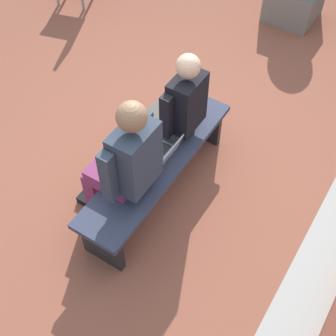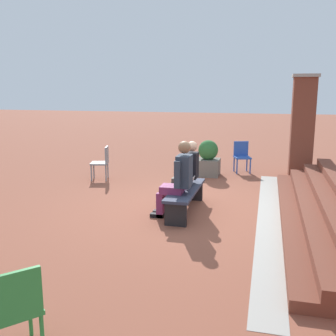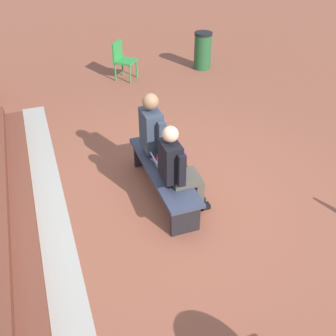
{
  "view_description": "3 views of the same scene",
  "coord_description": "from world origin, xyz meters",
  "px_view_note": "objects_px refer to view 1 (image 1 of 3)",
  "views": [
    {
      "loc": [
        2.33,
        1.41,
        3.45
      ],
      "look_at": [
        0.57,
        0.3,
        0.86
      ],
      "focal_mm": 50.0,
      "sensor_mm": 36.0,
      "label": 1
    },
    {
      "loc": [
        7.15,
        1.41,
        2.26
      ],
      "look_at": [
        -0.02,
        -0.41,
        0.76
      ],
      "focal_mm": 42.0,
      "sensor_mm": 36.0,
      "label": 2
    },
    {
      "loc": [
        -3.82,
        1.41,
        3.43
      ],
      "look_at": [
        -0.13,
        0.07,
        0.72
      ],
      "focal_mm": 42.0,
      "sensor_mm": 36.0,
      "label": 3
    }
  ],
  "objects_px": {
    "bench": "(158,167)",
    "person_student": "(176,108)",
    "person_adult": "(124,162)",
    "laptop": "(161,154)"
  },
  "relations": [
    {
      "from": "bench",
      "to": "person_student",
      "type": "relative_size",
      "value": 1.41
    },
    {
      "from": "person_adult",
      "to": "bench",
      "type": "bearing_deg",
      "value": 168.77
    },
    {
      "from": "bench",
      "to": "person_student",
      "type": "height_order",
      "value": "person_student"
    },
    {
      "from": "bench",
      "to": "person_student",
      "type": "distance_m",
      "value": 0.52
    },
    {
      "from": "bench",
      "to": "laptop",
      "type": "distance_m",
      "value": 0.15
    },
    {
      "from": "person_student",
      "to": "bench",
      "type": "bearing_deg",
      "value": 9.34
    },
    {
      "from": "person_student",
      "to": "laptop",
      "type": "distance_m",
      "value": 0.41
    },
    {
      "from": "person_student",
      "to": "person_adult",
      "type": "height_order",
      "value": "person_adult"
    },
    {
      "from": "laptop",
      "to": "person_student",
      "type": "bearing_deg",
      "value": -167.94
    },
    {
      "from": "bench",
      "to": "person_adult",
      "type": "bearing_deg",
      "value": -11.23
    }
  ]
}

